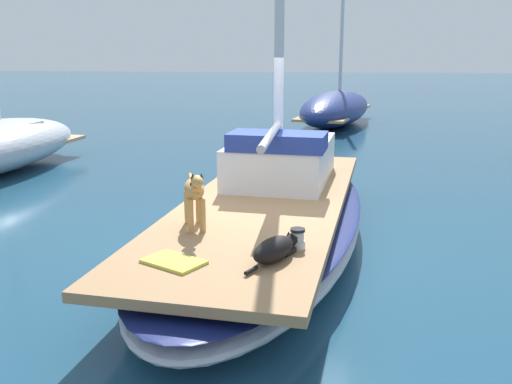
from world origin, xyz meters
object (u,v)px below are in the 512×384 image
Objects in this scene: deck_towel at (174,262)px; dog_black at (276,249)px; dog_tan at (195,192)px; moored_boat_far_astern at (336,108)px; deck_winch at (298,239)px; sailboat_main at (265,222)px.

dog_black is at bearing 13.47° from deck_towel.
dog_tan is 14.48m from moored_boat_far_astern.
deck_winch is at bearing 26.03° from deck_towel.
dog_tan is (-0.64, -1.37, 0.75)m from sailboat_main.
dog_tan is at bearing 156.35° from deck_winch.
dog_black is 4.26× the size of deck_winch.
dog_black is 1.60× the size of deck_towel.
dog_black is (0.34, -2.21, 0.43)m from sailboat_main.
sailboat_main is 8.33× the size of dog_black.
dog_black is 0.98× the size of dog_tan.
sailboat_main is 35.48× the size of deck_winch.
dog_black is 15.23m from moored_boat_far_astern.
deck_winch is (0.19, 0.33, -0.01)m from dog_black.
dog_black reaches higher than deck_towel.
deck_towel is (-0.94, -0.23, -0.09)m from dog_black.
deck_towel is (-0.60, -2.44, 0.34)m from sailboat_main.
deck_towel is 0.08× the size of moored_boat_far_astern.
dog_black is 0.38m from deck_winch.
dog_tan is 1.32m from deck_winch.
dog_black is 0.13× the size of moored_boat_far_astern.
moored_boat_far_astern is at bearing 83.25° from dog_tan.
deck_winch is at bearing -92.05° from moored_boat_far_astern.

